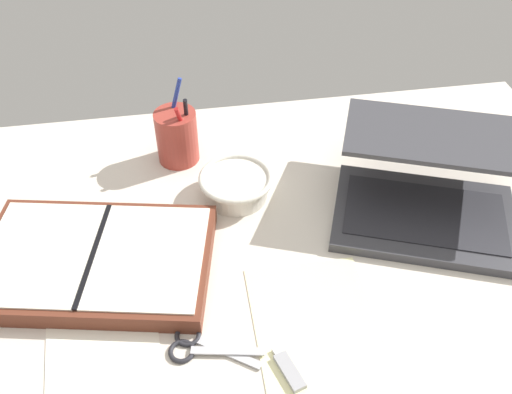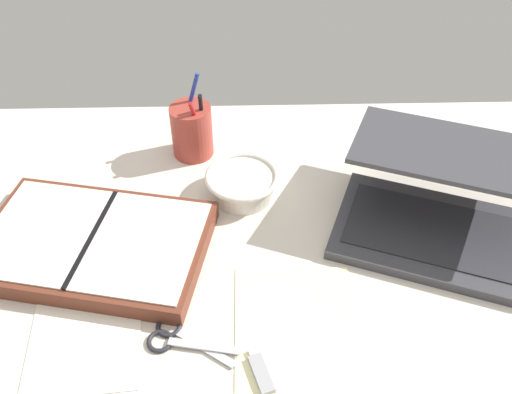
# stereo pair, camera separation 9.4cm
# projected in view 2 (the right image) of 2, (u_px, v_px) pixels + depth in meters

# --- Properties ---
(desk_top) EXTENTS (1.40, 1.00, 0.02)m
(desk_top) POSITION_uv_depth(u_px,v_px,m) (232.00, 286.00, 0.91)
(desk_top) COLOR beige
(desk_top) RESTS_ON ground
(laptop) EXTENTS (0.40, 0.39, 0.14)m
(laptop) POSITION_uv_depth(u_px,v_px,m) (435.00, 205.00, 0.96)
(laptop) COLOR #38383D
(laptop) RESTS_ON desk_top
(bowl) EXTENTS (0.14, 0.14, 0.05)m
(bowl) POSITION_uv_depth(u_px,v_px,m) (242.00, 183.00, 1.04)
(bowl) COLOR silver
(bowl) RESTS_ON desk_top
(pen_cup) EXTENTS (0.08, 0.08, 0.16)m
(pen_cup) POSITION_uv_depth(u_px,v_px,m) (192.00, 130.00, 1.11)
(pen_cup) COLOR #9E382D
(pen_cup) RESTS_ON desk_top
(planner) EXTENTS (0.41, 0.31, 0.04)m
(planner) POSITION_uv_depth(u_px,v_px,m) (94.00, 244.00, 0.94)
(planner) COLOR brown
(planner) RESTS_ON desk_top
(scissors) EXTENTS (0.14, 0.09, 0.01)m
(scissors) POSITION_uv_depth(u_px,v_px,m) (175.00, 337.00, 0.82)
(scissors) COLOR #B7B7BC
(scissors) RESTS_ON desk_top
(paper_sheet_front) EXTENTS (0.18, 0.26, 0.00)m
(paper_sheet_front) POSITION_uv_depth(u_px,v_px,m) (297.00, 338.00, 0.83)
(paper_sheet_front) COLOR #F4EFB2
(paper_sheet_front) RESTS_ON desk_top
(paper_sheet_beside_planner) EXTENTS (0.18, 0.24, 0.00)m
(paper_sheet_beside_planner) POSITION_uv_depth(u_px,v_px,m) (87.00, 325.00, 0.84)
(paper_sheet_beside_planner) COLOR silver
(paper_sheet_beside_planner) RESTS_ON desk_top
(usb_drive) EXTENTS (0.04, 0.07, 0.01)m
(usb_drive) POSITION_uv_depth(u_px,v_px,m) (261.00, 373.00, 0.78)
(usb_drive) COLOR #99999E
(usb_drive) RESTS_ON desk_top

